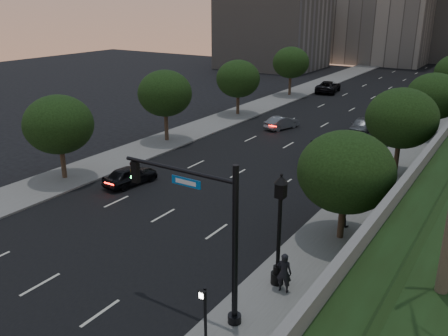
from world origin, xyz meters
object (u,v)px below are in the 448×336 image
Objects in this scene: pedestrian_b at (343,212)px; pedestrian_c at (385,186)px; pedestrian_a at (284,273)px; sedan_far_left at (328,87)px; sedan_near_right at (319,157)px; street_lamp at (279,236)px; sedan_mid_left at (282,123)px; sedan_far_right at (361,125)px; traffic_signal_mast at (212,239)px; sedan_near_left at (130,175)px.

pedestrian_c is (0.96, 5.57, -0.01)m from pedestrian_b.
pedestrian_c is (0.92, 13.45, -0.10)m from pedestrian_a.
sedan_far_left is 33.08m from sedan_near_right.
sedan_mid_left is (-12.58, 26.12, -1.97)m from street_lamp.
sedan_near_right is at bearing -58.93° from pedestrian_b.
sedan_far_right is 22.49m from pedestrian_b.
sedan_far_right is at bearing 72.05° from sedan_near_right.
pedestrian_a reaches higher than sedan_near_right.
traffic_signal_mast is at bearing 83.01° from pedestrian_b.
sedan_near_right is 7.72m from pedestrian_c.
pedestrian_a is at bearing -83.58° from sedan_far_right.
pedestrian_b is 1.01× the size of pedestrian_c.
pedestrian_c reaches higher than sedan_near_left.
street_lamp is 0.95× the size of sedan_far_left.
sedan_far_left is at bearing -81.67° from pedestrian_a.
sedan_far_right is 17.51m from pedestrian_c.
sedan_far_left is at bearing 105.95° from traffic_signal_mast.
pedestrian_c is at bearing -104.38° from pedestrian_a.
pedestrian_a is (1.80, 3.10, -2.57)m from traffic_signal_mast.
pedestrian_b is at bearing 103.88° from sedan_far_left.
traffic_signal_mast is at bearing 97.78° from sedan_far_left.
pedestrian_c reaches higher than sedan_near_right.
sedan_near_right is 2.55× the size of pedestrian_a.
traffic_signal_mast is at bearing -87.67° from sedan_far_right.
traffic_signal_mast is 4.05× the size of pedestrian_b.
sedan_far_right is at bearing -73.20° from pedestrian_b.
traffic_signal_mast is 1.25× the size of street_lamp.
pedestrian_b is at bearing 91.94° from pedestrian_c.
sedan_near_right is at bearing -83.24° from pedestrian_a.
pedestrian_b reaches higher than sedan_far_right.
sedan_near_left reaches higher than sedan_near_right.
pedestrian_c is (16.24, 7.14, 0.29)m from sedan_near_left.
sedan_far_left is at bearing -79.69° from sedan_near_left.
pedestrian_a is at bearing 59.88° from traffic_signal_mast.
street_lamp is at bearing 70.06° from traffic_signal_mast.
pedestrian_c is at bearing -72.15° from sedan_far_right.
traffic_signal_mast is 1.73× the size of sedan_mid_left.
street_lamp is 1.67m from pedestrian_a.
street_lamp reaches higher than pedestrian_b.
sedan_far_left reaches higher than sedan_mid_left.
traffic_signal_mast is 1.18× the size of sedan_far_left.
sedan_near_left is 15.06m from sedan_near_right.
pedestrian_b is 5.65m from pedestrian_c.
sedan_far_right is at bearing -55.82° from pedestrian_c.
sedan_near_right is at bearing -21.93° from pedestrian_c.
sedan_mid_left is 7.97m from sedan_far_right.
pedestrian_c reaches higher than sedan_far_left.
street_lamp reaches higher than sedan_far_left.
sedan_far_left is 22.11m from sedan_far_right.
street_lamp reaches higher than sedan_near_left.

